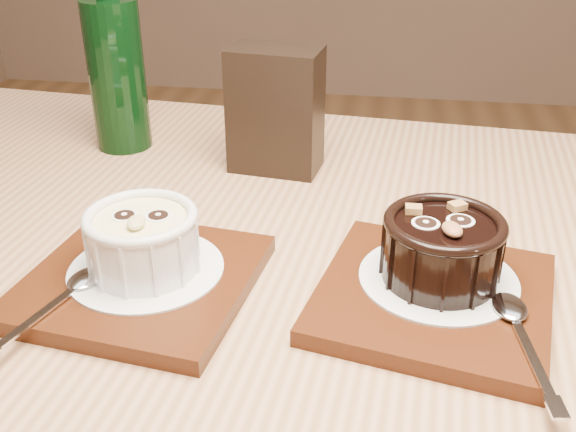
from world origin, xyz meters
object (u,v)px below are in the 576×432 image
tray_right (433,297)px  ramekin_dark (442,246)px  condiment_stand (276,110)px  green_bottle (116,69)px  ramekin_white (143,238)px  table (318,352)px  tray_left (141,281)px

tray_right → ramekin_dark: (0.00, 0.02, 0.04)m
tray_right → condiment_stand: 0.31m
tray_right → green_bottle: bearing=142.1°
ramekin_white → ramekin_dark: bearing=-2.4°
table → ramekin_white: bearing=-163.4°
condiment_stand → table: bearing=-70.7°
tray_right → table: bearing=159.7°
ramekin_white → condiment_stand: (0.07, 0.26, 0.02)m
ramekin_dark → ramekin_white: bearing=167.9°
ramekin_white → condiment_stand: condiment_stand is taller
green_bottle → ramekin_white: bearing=-66.0°
tray_left → table: bearing=18.1°
tray_right → condiment_stand: (-0.17, 0.25, 0.06)m
ramekin_white → condiment_stand: 0.27m
tray_left → tray_right: same height
green_bottle → tray_right: bearing=-37.9°
condiment_stand → green_bottle: green_bottle is taller
tray_right → ramekin_dark: bearing=76.1°
ramekin_white → tray_right: ramekin_white is taller
table → condiment_stand: size_ratio=9.01×
ramekin_dark → tray_left: bearing=169.1°
table → condiment_stand: bearing=109.3°
table → condiment_stand: 0.28m
tray_right → ramekin_dark: ramekin_dark is taller
green_bottle → condiment_stand: bearing=-11.0°
ramekin_white → tray_right: size_ratio=0.52×
tray_left → green_bottle: bearing=113.1°
ramekin_dark → green_bottle: (-0.37, 0.27, 0.05)m
table → ramekin_dark: ramekin_dark is taller
tray_left → green_bottle: 0.34m
ramekin_white → tray_right: bearing=-6.1°
table → tray_left: tray_left is taller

